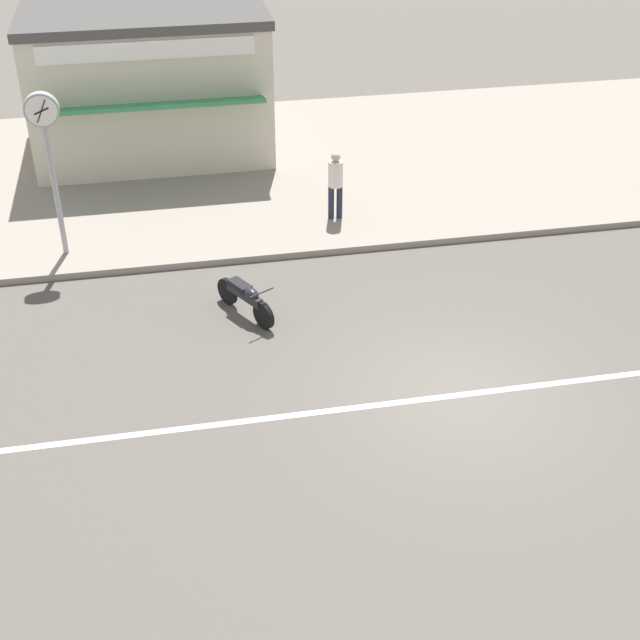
{
  "coord_description": "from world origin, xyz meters",
  "views": [
    {
      "loc": [
        -4.81,
        -11.69,
        9.51
      ],
      "look_at": [
        -2.22,
        1.63,
        0.8
      ],
      "focal_mm": 50.0,
      "sensor_mm": 36.0,
      "label": 1
    }
  ],
  "objects_px": {
    "motorcycle_1": "(245,297)",
    "shopfront_corner_warung": "(149,74)",
    "street_clock": "(46,134)",
    "pedestrian_mid_kerb": "(336,180)"
  },
  "relations": [
    {
      "from": "motorcycle_1",
      "to": "street_clock",
      "type": "relative_size",
      "value": 0.44
    },
    {
      "from": "street_clock",
      "to": "motorcycle_1",
      "type": "bearing_deg",
      "value": -40.85
    },
    {
      "from": "pedestrian_mid_kerb",
      "to": "shopfront_corner_warung",
      "type": "relative_size",
      "value": 0.26
    },
    {
      "from": "pedestrian_mid_kerb",
      "to": "shopfront_corner_warung",
      "type": "distance_m",
      "value": 7.09
    },
    {
      "from": "motorcycle_1",
      "to": "shopfront_corner_warung",
      "type": "bearing_deg",
      "value": 98.49
    },
    {
      "from": "street_clock",
      "to": "shopfront_corner_warung",
      "type": "relative_size",
      "value": 0.58
    },
    {
      "from": "motorcycle_1",
      "to": "shopfront_corner_warung",
      "type": "relative_size",
      "value": 0.25
    },
    {
      "from": "motorcycle_1",
      "to": "shopfront_corner_warung",
      "type": "distance_m",
      "value": 9.7
    },
    {
      "from": "street_clock",
      "to": "shopfront_corner_warung",
      "type": "xyz_separation_m",
      "value": [
        2.2,
        6.33,
        -0.8
      ]
    },
    {
      "from": "pedestrian_mid_kerb",
      "to": "shopfront_corner_warung",
      "type": "height_order",
      "value": "shopfront_corner_warung"
    }
  ]
}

